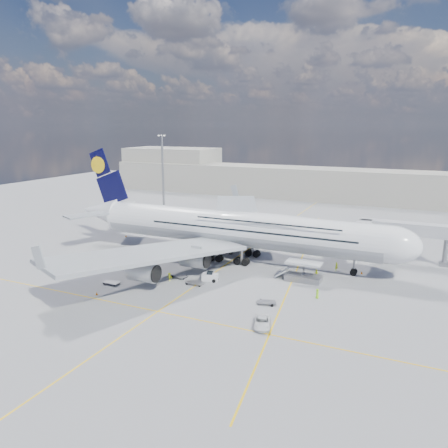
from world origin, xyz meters
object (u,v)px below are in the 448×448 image
at_px(dolly_nose_near, 195,283).
at_px(catering_truck_outer, 236,212).
at_px(dolly_back, 123,262).
at_px(catering_truck_inner, 240,234).
at_px(service_van, 262,323).
at_px(cone_wing_left_outer, 218,230).
at_px(cone_nose, 362,273).
at_px(crew_loader, 316,274).
at_px(dolly_nose_far, 266,302).
at_px(crew_nose, 337,266).
at_px(cone_wing_right_inner, 149,262).
at_px(baggage_tug, 210,277).
at_px(cone_tail, 126,236).
at_px(crew_wing, 164,255).
at_px(crew_van, 317,294).
at_px(dolly_row_b, 111,282).
at_px(cone_wing_right_outer, 97,293).
at_px(crew_tug, 169,277).
at_px(cargo_loader, 303,274).
at_px(airliner, 236,228).
at_px(dolly_row_a, 114,256).
at_px(dolly_row_c, 179,276).
at_px(cone_wing_left_inner, 209,237).
at_px(light_mast, 163,173).

distance_m(dolly_nose_near, catering_truck_outer, 57.73).
height_order(dolly_back, catering_truck_inner, catering_truck_inner).
distance_m(service_van, cone_wing_left_outer, 58.22).
height_order(service_van, cone_nose, service_van).
bearing_deg(dolly_nose_near, service_van, -30.21).
xyz_separation_m(catering_truck_inner, crew_loader, (23.38, -18.89, -0.89)).
height_order(dolly_nose_far, cone_wing_left_outer, cone_wing_left_outer).
distance_m(crew_nose, cone_wing_right_inner, 38.21).
xyz_separation_m(dolly_back, crew_loader, (37.27, 9.96, -0.29)).
height_order(baggage_tug, cone_tail, baggage_tug).
distance_m(crew_wing, crew_van, 35.98).
height_order(crew_wing, crew_van, crew_wing).
distance_m(service_van, cone_wing_right_inner, 35.94).
relative_size(cone_nose, cone_wing_right_inner, 0.90).
xyz_separation_m(crew_wing, cone_tail, (-19.24, 12.18, -0.61)).
bearing_deg(catering_truck_outer, dolly_row_b, -99.64).
distance_m(dolly_nose_far, crew_van, 9.06).
distance_m(service_van, cone_nose, 31.23).
distance_m(catering_truck_inner, cone_wing_left_outer, 11.87).
xyz_separation_m(cone_nose, cone_wing_right_outer, (-39.51, -30.03, 0.00)).
distance_m(crew_tug, cone_nose, 37.09).
relative_size(catering_truck_inner, cone_wing_left_outer, 12.34).
height_order(cargo_loader, crew_van, cargo_loader).
height_order(airliner, baggage_tug, airliner).
relative_size(dolly_row_a, crew_van, 1.87).
relative_size(cargo_loader, baggage_tug, 2.67).
distance_m(dolly_row_b, dolly_nose_near, 15.20).
xyz_separation_m(dolly_row_c, crew_wing, (-9.02, 8.88, 0.53)).
xyz_separation_m(dolly_back, cone_wing_right_inner, (3.66, 3.91, -0.80)).
relative_size(dolly_row_b, cone_wing_left_inner, 5.07).
bearing_deg(airliner, cargo_loader, -23.23).
bearing_deg(dolly_nose_near, light_mast, 130.09).
height_order(catering_truck_inner, crew_nose, catering_truck_inner).
relative_size(dolly_row_b, dolly_nose_far, 0.89).
height_order(dolly_row_c, cone_wing_right_inner, cone_wing_right_inner).
height_order(baggage_tug, service_van, baggage_tug).
bearing_deg(service_van, catering_truck_outer, 98.07).
bearing_deg(crew_wing, crew_van, -92.73).
bearing_deg(crew_loader, catering_truck_outer, 172.45).
xyz_separation_m(dolly_row_b, dolly_nose_near, (13.87, 6.22, 0.03)).
xyz_separation_m(catering_truck_outer, crew_van, (37.17, -52.73, -1.23)).
relative_size(service_van, crew_wing, 2.78).
bearing_deg(cone_wing_left_outer, light_mast, 152.16).
relative_size(crew_loader, cone_tail, 2.94).
xyz_separation_m(service_van, cone_nose, (9.83, 29.64, -0.41)).
xyz_separation_m(dolly_row_b, dolly_row_c, (9.43, 8.14, 0.01)).
xyz_separation_m(airliner, dolly_back, (-18.73, -14.49, -5.77)).
xyz_separation_m(dolly_nose_near, baggage_tug, (1.68, 2.76, 0.44)).
relative_size(dolly_row_c, cone_wing_left_inner, 5.72).
height_order(cone_wing_right_inner, cone_tail, cone_wing_right_inner).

